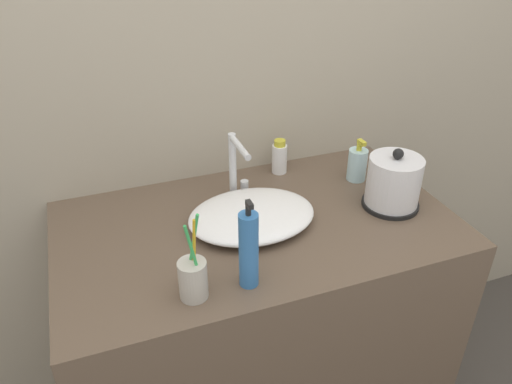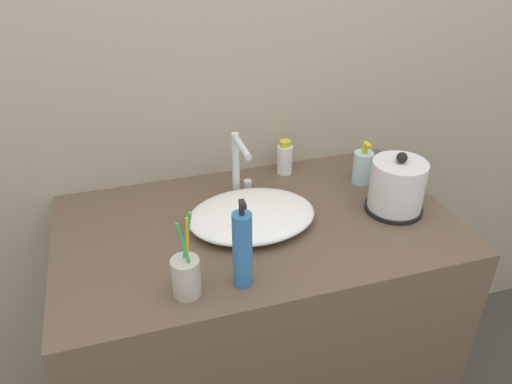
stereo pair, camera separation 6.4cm
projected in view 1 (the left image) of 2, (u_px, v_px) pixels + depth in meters
name	position (u px, v px, depth m)	size (l,w,h in m)	color
wall_back	(217.00, 33.00, 1.40)	(6.00, 0.04, 2.60)	#ADA38E
vanity_counter	(257.00, 336.00, 1.58)	(1.07, 0.62, 0.87)	brown
sink_basin	(252.00, 215.00, 1.34)	(0.35, 0.27, 0.05)	white
faucet	(236.00, 164.00, 1.41)	(0.06, 0.15, 0.20)	silver
electric_kettle	(393.00, 184.00, 1.40)	(0.16, 0.16, 0.18)	black
toothbrush_cup	(193.00, 278.00, 1.09)	(0.06, 0.06, 0.21)	#B7B2A8
lotion_bottle	(357.00, 164.00, 1.54)	(0.06, 0.06, 0.14)	silver
shampoo_bottle	(249.00, 250.00, 1.10)	(0.04, 0.04, 0.23)	#3370B7
mouthwash_bottle	(279.00, 157.00, 1.58)	(0.05, 0.05, 0.11)	white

